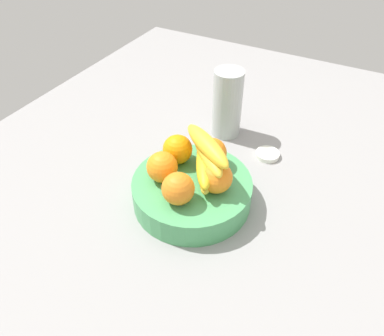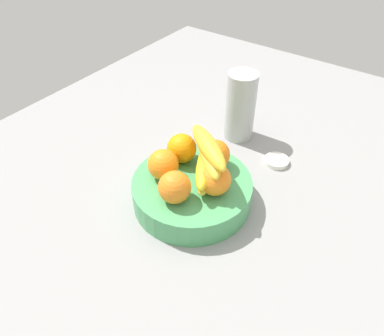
{
  "view_description": "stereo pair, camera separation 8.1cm",
  "coord_description": "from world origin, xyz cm",
  "px_view_note": "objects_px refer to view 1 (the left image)",
  "views": [
    {
      "loc": [
        -56.97,
        -28.03,
        64.79
      ],
      "look_at": [
        -1.33,
        1.87,
        10.32
      ],
      "focal_mm": 35.32,
      "sensor_mm": 36.0,
      "label": 1
    },
    {
      "loc": [
        -52.67,
        -34.92,
        64.79
      ],
      "look_at": [
        -1.33,
        1.87,
        10.32
      ],
      "focal_mm": 35.32,
      "sensor_mm": 36.0,
      "label": 2
    }
  ],
  "objects_px": {
    "orange_center": "(217,177)",
    "orange_back_left": "(212,153)",
    "banana_bunch": "(208,158)",
    "jar_lid": "(268,154)",
    "fruit_bowl": "(192,191)",
    "thermos_tumbler": "(227,104)",
    "orange_back_right": "(178,149)",
    "orange_front_left": "(162,167)",
    "orange_front_right": "(178,189)"
  },
  "relations": [
    {
      "from": "orange_center",
      "to": "fruit_bowl",
      "type": "bearing_deg",
      "value": 92.05
    },
    {
      "from": "thermos_tumbler",
      "to": "banana_bunch",
      "type": "bearing_deg",
      "value": -165.34
    },
    {
      "from": "orange_front_right",
      "to": "orange_center",
      "type": "height_order",
      "value": "same"
    },
    {
      "from": "orange_back_right",
      "to": "orange_front_right",
      "type": "bearing_deg",
      "value": -149.58
    },
    {
      "from": "fruit_bowl",
      "to": "orange_back_right",
      "type": "bearing_deg",
      "value": 53.36
    },
    {
      "from": "orange_front_left",
      "to": "orange_back_left",
      "type": "bearing_deg",
      "value": -37.43
    },
    {
      "from": "fruit_bowl",
      "to": "orange_back_left",
      "type": "bearing_deg",
      "value": -9.41
    },
    {
      "from": "orange_front_left",
      "to": "orange_back_left",
      "type": "xyz_separation_m",
      "value": [
        0.1,
        -0.08,
        0.0
      ]
    },
    {
      "from": "fruit_bowl",
      "to": "orange_front_right",
      "type": "xyz_separation_m",
      "value": [
        -0.07,
        -0.0,
        0.07
      ]
    },
    {
      "from": "orange_front_right",
      "to": "orange_back_left",
      "type": "height_order",
      "value": "same"
    },
    {
      "from": "orange_back_right",
      "to": "fruit_bowl",
      "type": "bearing_deg",
      "value": -126.64
    },
    {
      "from": "jar_lid",
      "to": "orange_front_left",
      "type": "bearing_deg",
      "value": 148.71
    },
    {
      "from": "orange_center",
      "to": "orange_back_left",
      "type": "relative_size",
      "value": 1.0
    },
    {
      "from": "banana_bunch",
      "to": "orange_back_right",
      "type": "bearing_deg",
      "value": 81.22
    },
    {
      "from": "orange_front_left",
      "to": "orange_back_right",
      "type": "xyz_separation_m",
      "value": [
        0.07,
        0.0,
        0.0
      ]
    },
    {
      "from": "orange_back_right",
      "to": "banana_bunch",
      "type": "distance_m",
      "value": 0.09
    },
    {
      "from": "banana_bunch",
      "to": "orange_front_right",
      "type": "bearing_deg",
      "value": 169.92
    },
    {
      "from": "orange_front_left",
      "to": "orange_front_right",
      "type": "bearing_deg",
      "value": -123.46
    },
    {
      "from": "fruit_bowl",
      "to": "orange_back_right",
      "type": "xyz_separation_m",
      "value": [
        0.05,
        0.06,
        0.07
      ]
    },
    {
      "from": "fruit_bowl",
      "to": "orange_back_right",
      "type": "distance_m",
      "value": 0.1
    },
    {
      "from": "banana_bunch",
      "to": "jar_lid",
      "type": "bearing_deg",
      "value": -20.68
    },
    {
      "from": "orange_center",
      "to": "thermos_tumbler",
      "type": "distance_m",
      "value": 0.31
    },
    {
      "from": "orange_front_right",
      "to": "thermos_tumbler",
      "type": "height_order",
      "value": "thermos_tumbler"
    },
    {
      "from": "orange_back_right",
      "to": "banana_bunch",
      "type": "relative_size",
      "value": 0.38
    },
    {
      "from": "orange_center",
      "to": "banana_bunch",
      "type": "bearing_deg",
      "value": 49.2
    },
    {
      "from": "orange_back_left",
      "to": "jar_lid",
      "type": "distance_m",
      "value": 0.21
    },
    {
      "from": "orange_front_right",
      "to": "orange_center",
      "type": "distance_m",
      "value": 0.09
    },
    {
      "from": "orange_back_left",
      "to": "fruit_bowl",
      "type": "bearing_deg",
      "value": 170.59
    },
    {
      "from": "orange_center",
      "to": "jar_lid",
      "type": "bearing_deg",
      "value": -9.74
    },
    {
      "from": "orange_back_right",
      "to": "banana_bunch",
      "type": "xyz_separation_m",
      "value": [
        -0.01,
        -0.09,
        0.02
      ]
    },
    {
      "from": "banana_bunch",
      "to": "thermos_tumbler",
      "type": "bearing_deg",
      "value": 14.66
    },
    {
      "from": "orange_center",
      "to": "orange_back_right",
      "type": "xyz_separation_m",
      "value": [
        0.05,
        0.12,
        0.0
      ]
    },
    {
      "from": "fruit_bowl",
      "to": "banana_bunch",
      "type": "bearing_deg",
      "value": -31.52
    },
    {
      "from": "thermos_tumbler",
      "to": "orange_back_left",
      "type": "bearing_deg",
      "value": -165.0
    },
    {
      "from": "orange_back_left",
      "to": "orange_center",
      "type": "bearing_deg",
      "value": -147.07
    },
    {
      "from": "orange_front_right",
      "to": "orange_back_right",
      "type": "distance_m",
      "value": 0.13
    },
    {
      "from": "orange_front_left",
      "to": "thermos_tumbler",
      "type": "bearing_deg",
      "value": -2.94
    },
    {
      "from": "fruit_bowl",
      "to": "banana_bunch",
      "type": "relative_size",
      "value": 1.5
    },
    {
      "from": "orange_front_left",
      "to": "jar_lid",
      "type": "xyz_separation_m",
      "value": [
        0.27,
        -0.16,
        -0.09
      ]
    },
    {
      "from": "orange_center",
      "to": "orange_back_left",
      "type": "distance_m",
      "value": 0.09
    },
    {
      "from": "orange_front_left",
      "to": "banana_bunch",
      "type": "relative_size",
      "value": 0.38
    },
    {
      "from": "orange_back_left",
      "to": "thermos_tumbler",
      "type": "distance_m",
      "value": 0.23
    },
    {
      "from": "jar_lid",
      "to": "orange_front_right",
      "type": "bearing_deg",
      "value": 162.65
    },
    {
      "from": "fruit_bowl",
      "to": "orange_back_left",
      "type": "xyz_separation_m",
      "value": [
        0.07,
        -0.01,
        0.07
      ]
    },
    {
      "from": "thermos_tumbler",
      "to": "fruit_bowl",
      "type": "bearing_deg",
      "value": -171.01
    },
    {
      "from": "orange_front_left",
      "to": "orange_center",
      "type": "xyz_separation_m",
      "value": [
        0.03,
        -0.12,
        0.0
      ]
    },
    {
      "from": "orange_center",
      "to": "thermos_tumbler",
      "type": "height_order",
      "value": "thermos_tumbler"
    },
    {
      "from": "thermos_tumbler",
      "to": "orange_front_right",
      "type": "bearing_deg",
      "value": -172.17
    },
    {
      "from": "thermos_tumbler",
      "to": "jar_lid",
      "type": "xyz_separation_m",
      "value": [
        -0.05,
        -0.15,
        -0.09
      ]
    },
    {
      "from": "jar_lid",
      "to": "thermos_tumbler",
      "type": "bearing_deg",
      "value": 71.88
    }
  ]
}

